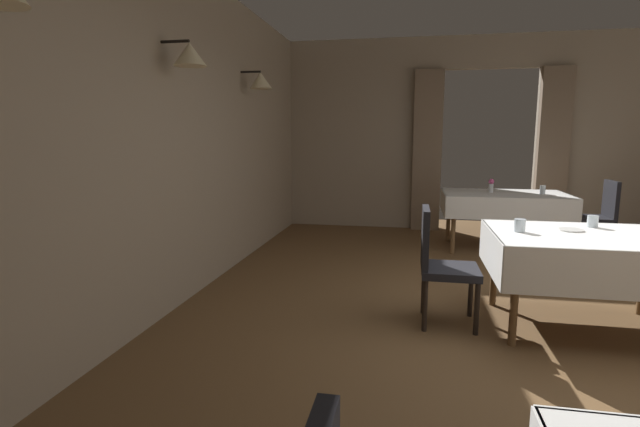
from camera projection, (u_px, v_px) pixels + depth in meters
ground at (564, 337)px, 3.51m from camera, size 10.08×10.08×0.00m
wall_left at (160, 133)px, 3.87m from camera, size 0.49×8.40×3.00m
wall_back at (488, 134)px, 7.32m from camera, size 6.40×0.27×3.00m
dining_table_mid at (588, 247)px, 3.58m from camera, size 1.42×1.07×0.75m
dining_table_far at (504, 199)px, 6.19m from camera, size 1.57×1.04×0.75m
chair_mid_left at (440, 260)px, 3.72m from camera, size 0.44×0.44×0.93m
chair_far_right at (599, 213)px, 6.03m from camera, size 0.44×0.44×0.93m
glass_mid_a at (593, 221)px, 3.83m from camera, size 0.08×0.08×0.10m
plate_mid_b at (571, 230)px, 3.70m from camera, size 0.19×0.19×0.01m
glass_mid_c at (520, 225)px, 3.64m from camera, size 0.08×0.08×0.10m
flower_vase_far at (491, 185)px, 6.21m from camera, size 0.07×0.07×0.18m
glass_far_b at (543, 190)px, 6.04m from camera, size 0.07×0.07×0.11m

